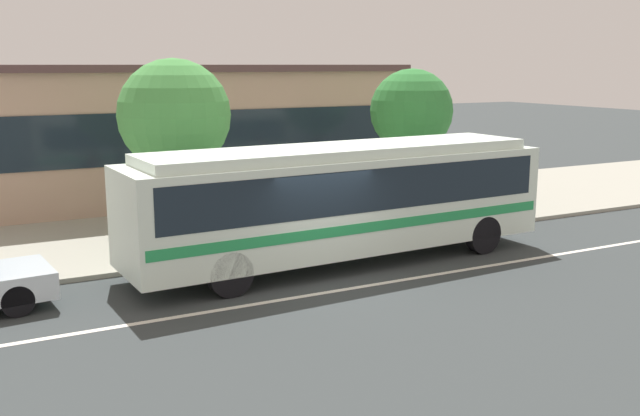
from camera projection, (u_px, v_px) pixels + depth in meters
ground_plane at (322, 281)px, 16.52m from camera, size 120.00×120.00×0.00m
sidewalk_slab at (223, 224)px, 22.16m from camera, size 60.00×8.00×0.12m
lane_stripe_center at (339, 290)px, 15.82m from camera, size 56.00×0.16×0.01m
transit_bus at (343, 196)px, 17.73m from camera, size 10.97×2.94×2.94m
pedestrian_waiting_near_sign at (376, 188)px, 22.20m from camera, size 0.43×0.43×1.74m
pedestrian_walking_along_curb at (166, 213)px, 18.77m from camera, size 0.46×0.46×1.65m
pedestrian_standing_by_tree at (281, 205)px, 19.61m from camera, size 0.47×0.47×1.69m
bus_stop_sign at (466, 168)px, 21.57m from camera, size 0.08×0.44×2.66m
street_tree_near_stop at (174, 116)px, 19.67m from camera, size 3.09×3.09×4.94m
street_tree_mid_block at (411, 112)px, 23.59m from camera, size 2.72×2.72×4.64m
station_building at (157, 129)px, 27.63m from camera, size 17.10×9.18×4.87m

